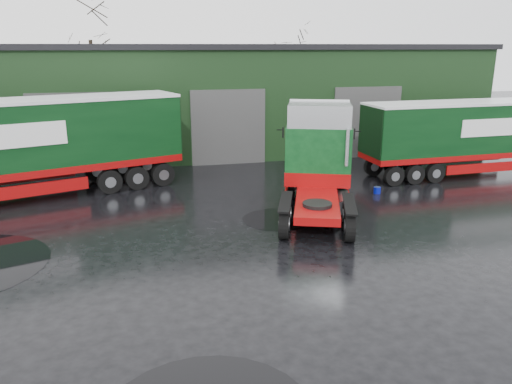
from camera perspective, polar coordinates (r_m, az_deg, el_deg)
ground at (r=14.03m, az=-1.19°, el=-9.92°), size 100.00×100.00×0.00m
warehouse at (r=32.78m, az=-5.05°, el=10.98°), size 32.40×12.40×6.30m
hero_tractor at (r=18.40m, az=7.11°, el=3.21°), size 4.88×7.20×4.12m
trailer_left at (r=22.78m, az=-25.38°, el=4.36°), size 13.62×6.90×4.18m
lorry_right at (r=26.82m, az=23.12°, el=5.67°), size 14.04×2.96×3.67m
wash_bucket at (r=22.42m, az=13.67°, el=0.20°), size 0.31×0.31×0.29m
tree_back_a at (r=42.48m, az=-18.17°, el=13.63°), size 4.40×4.40×9.50m
tree_back_b at (r=44.20m, az=3.62°, el=13.17°), size 4.40×4.40×7.50m
puddle_1 at (r=18.62m, az=2.37°, el=-3.12°), size 2.54×2.54×0.01m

